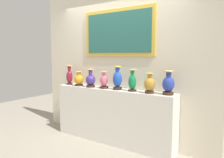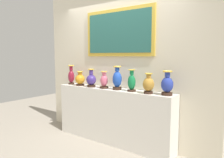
{
  "view_description": "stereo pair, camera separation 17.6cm",
  "coord_description": "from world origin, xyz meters",
  "px_view_note": "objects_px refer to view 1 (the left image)",
  "views": [
    {
      "loc": [
        2.03,
        -3.08,
        1.54
      ],
      "look_at": [
        0.0,
        0.0,
        1.13
      ],
      "focal_mm": 34.13,
      "sensor_mm": 36.0,
      "label": 1
    },
    {
      "loc": [
        2.18,
        -2.98,
        1.54
      ],
      "look_at": [
        0.0,
        0.0,
        1.13
      ],
      "focal_mm": 34.13,
      "sensor_mm": 36.0,
      "label": 2
    }
  ],
  "objects_px": {
    "vase_amber": "(79,79)",
    "vase_indigo": "(91,80)",
    "vase_ochre": "(150,84)",
    "vase_cobalt": "(168,84)",
    "vase_rose": "(104,81)",
    "vase_emerald": "(132,82)",
    "vase_sapphire": "(117,79)",
    "vase_burgundy": "(69,76)"
  },
  "relations": [
    {
      "from": "vase_indigo",
      "to": "vase_ochre",
      "type": "height_order",
      "value": "vase_indigo"
    },
    {
      "from": "vase_rose",
      "to": "vase_emerald",
      "type": "xyz_separation_m",
      "value": [
        0.56,
        0.01,
        0.02
      ]
    },
    {
      "from": "vase_ochre",
      "to": "vase_cobalt",
      "type": "height_order",
      "value": "vase_cobalt"
    },
    {
      "from": "vase_sapphire",
      "to": "vase_ochre",
      "type": "relative_size",
      "value": 1.28
    },
    {
      "from": "vase_cobalt",
      "to": "vase_sapphire",
      "type": "bearing_deg",
      "value": -178.94
    },
    {
      "from": "vase_indigo",
      "to": "vase_sapphire",
      "type": "bearing_deg",
      "value": 2.61
    },
    {
      "from": "vase_emerald",
      "to": "vase_ochre",
      "type": "height_order",
      "value": "vase_emerald"
    },
    {
      "from": "vase_rose",
      "to": "vase_sapphire",
      "type": "relative_size",
      "value": 0.75
    },
    {
      "from": "vase_sapphire",
      "to": "vase_burgundy",
      "type": "bearing_deg",
      "value": 178.94
    },
    {
      "from": "vase_rose",
      "to": "vase_sapphire",
      "type": "height_order",
      "value": "vase_sapphire"
    },
    {
      "from": "vase_indigo",
      "to": "vase_emerald",
      "type": "bearing_deg",
      "value": 1.46
    },
    {
      "from": "vase_rose",
      "to": "vase_emerald",
      "type": "relative_size",
      "value": 0.84
    },
    {
      "from": "vase_sapphire",
      "to": "vase_emerald",
      "type": "relative_size",
      "value": 1.13
    },
    {
      "from": "vase_amber",
      "to": "vase_indigo",
      "type": "xyz_separation_m",
      "value": [
        0.29,
        -0.01,
        0.01
      ]
    },
    {
      "from": "vase_indigo",
      "to": "vase_ochre",
      "type": "relative_size",
      "value": 1.06
    },
    {
      "from": "vase_rose",
      "to": "vase_ochre",
      "type": "xyz_separation_m",
      "value": [
        0.88,
        -0.02,
        0.01
      ]
    },
    {
      "from": "vase_emerald",
      "to": "vase_sapphire",
      "type": "bearing_deg",
      "value": 179.21
    },
    {
      "from": "vase_burgundy",
      "to": "vase_amber",
      "type": "bearing_deg",
      "value": -8.06
    },
    {
      "from": "vase_rose",
      "to": "vase_emerald",
      "type": "height_order",
      "value": "vase_emerald"
    },
    {
      "from": "vase_sapphire",
      "to": "vase_ochre",
      "type": "xyz_separation_m",
      "value": [
        0.6,
        -0.03,
        -0.04
      ]
    },
    {
      "from": "vase_burgundy",
      "to": "vase_cobalt",
      "type": "distance_m",
      "value": 2.02
    },
    {
      "from": "vase_amber",
      "to": "vase_sapphire",
      "type": "xyz_separation_m",
      "value": [
        0.86,
        0.02,
        0.06
      ]
    },
    {
      "from": "vase_burgundy",
      "to": "vase_rose",
      "type": "distance_m",
      "value": 0.87
    },
    {
      "from": "vase_burgundy",
      "to": "vase_emerald",
      "type": "distance_m",
      "value": 1.44
    },
    {
      "from": "vase_cobalt",
      "to": "vase_ochre",
      "type": "bearing_deg",
      "value": -171.2
    },
    {
      "from": "vase_amber",
      "to": "vase_indigo",
      "type": "bearing_deg",
      "value": -1.2
    },
    {
      "from": "vase_burgundy",
      "to": "vase_rose",
      "type": "bearing_deg",
      "value": -2.05
    },
    {
      "from": "vase_amber",
      "to": "vase_cobalt",
      "type": "relative_size",
      "value": 0.77
    },
    {
      "from": "vase_amber",
      "to": "vase_sapphire",
      "type": "height_order",
      "value": "vase_sapphire"
    },
    {
      "from": "vase_amber",
      "to": "vase_emerald",
      "type": "height_order",
      "value": "vase_emerald"
    },
    {
      "from": "vase_cobalt",
      "to": "vase_burgundy",
      "type": "bearing_deg",
      "value": 179.86
    },
    {
      "from": "vase_burgundy",
      "to": "vase_rose",
      "type": "xyz_separation_m",
      "value": [
        0.87,
        -0.03,
        -0.04
      ]
    },
    {
      "from": "vase_emerald",
      "to": "vase_ochre",
      "type": "relative_size",
      "value": 1.13
    },
    {
      "from": "vase_burgundy",
      "to": "vase_amber",
      "type": "distance_m",
      "value": 0.29
    },
    {
      "from": "vase_burgundy",
      "to": "vase_sapphire",
      "type": "height_order",
      "value": "vase_sapphire"
    },
    {
      "from": "vase_indigo",
      "to": "vase_emerald",
      "type": "xyz_separation_m",
      "value": [
        0.85,
        0.02,
        0.02
      ]
    },
    {
      "from": "vase_ochre",
      "to": "vase_indigo",
      "type": "bearing_deg",
      "value": 179.94
    },
    {
      "from": "vase_rose",
      "to": "vase_cobalt",
      "type": "bearing_deg",
      "value": 1.3
    },
    {
      "from": "vase_indigo",
      "to": "vase_cobalt",
      "type": "height_order",
      "value": "vase_cobalt"
    },
    {
      "from": "vase_ochre",
      "to": "vase_rose",
      "type": "bearing_deg",
      "value": 178.9
    },
    {
      "from": "vase_burgundy",
      "to": "vase_indigo",
      "type": "relative_size",
      "value": 1.15
    },
    {
      "from": "vase_burgundy",
      "to": "vase_indigo",
      "type": "xyz_separation_m",
      "value": [
        0.58,
        -0.05,
        -0.04
      ]
    }
  ]
}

